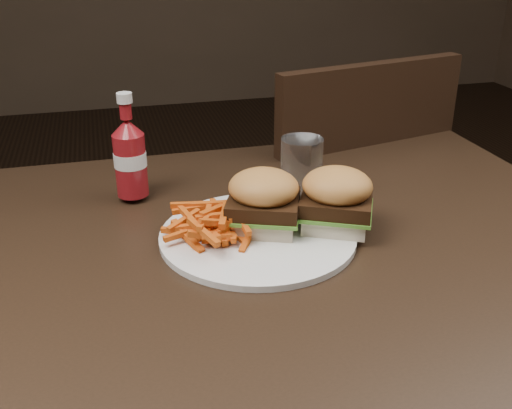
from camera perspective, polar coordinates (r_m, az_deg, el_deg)
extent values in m
cube|color=black|center=(0.85, -3.61, -5.43)|extent=(1.20, 0.80, 0.04)
cube|color=black|center=(1.55, 5.11, -3.17)|extent=(0.54, 0.54, 0.04)
cylinder|color=white|center=(0.86, 0.17, -3.00)|extent=(0.28, 0.28, 0.01)
cube|color=beige|center=(0.87, 0.71, -1.57)|extent=(0.11, 0.11, 0.02)
cube|color=beige|center=(0.88, 7.56, -1.38)|extent=(0.12, 0.12, 0.02)
cylinder|color=maroon|center=(0.98, -11.85, 3.70)|extent=(0.06, 0.06, 0.10)
cylinder|color=white|center=(0.96, 4.34, 3.29)|extent=(0.08, 0.08, 0.10)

